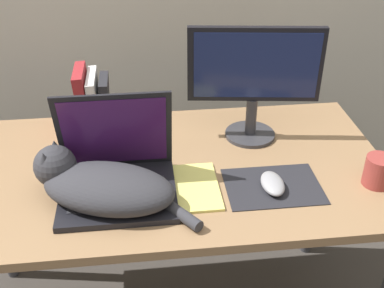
% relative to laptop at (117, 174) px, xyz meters
% --- Properties ---
extents(desk, '(1.38, 0.71, 0.71)m').
position_rel_laptop_xyz_m(desk, '(0.13, 0.10, -0.13)').
color(desk, '#93704C').
rests_on(desk, ground_plane).
extents(laptop, '(0.32, 0.28, 0.28)m').
position_rel_laptop_xyz_m(laptop, '(0.00, 0.00, 0.00)').
color(laptop, black).
rests_on(laptop, desk).
extents(cat, '(0.45, 0.30, 0.15)m').
position_rel_laptop_xyz_m(cat, '(-0.04, -0.05, 0.01)').
color(cat, '#333338').
rests_on(cat, desk).
extents(external_monitor, '(0.42, 0.17, 0.38)m').
position_rel_laptop_xyz_m(external_monitor, '(0.44, 0.25, 0.16)').
color(external_monitor, '#333338').
rests_on(external_monitor, desk).
extents(mousepad, '(0.27, 0.20, 0.00)m').
position_rel_laptop_xyz_m(mousepad, '(0.44, -0.04, -0.05)').
color(mousepad, '#232328').
rests_on(mousepad, desk).
extents(computer_mouse, '(0.06, 0.11, 0.03)m').
position_rel_laptop_xyz_m(computer_mouse, '(0.44, -0.05, -0.03)').
color(computer_mouse, '#99999E').
rests_on(computer_mouse, mousepad).
extents(book_row, '(0.11, 0.17, 0.22)m').
position_rel_laptop_xyz_m(book_row, '(-0.08, 0.36, 0.05)').
color(book_row, maroon).
rests_on(book_row, desk).
extents(notepad, '(0.20, 0.22, 0.01)m').
position_rel_laptop_xyz_m(notepad, '(0.18, -0.02, -0.05)').
color(notepad, '#E5DB6B').
rests_on(notepad, desk).
extents(mug, '(0.12, 0.08, 0.09)m').
position_rel_laptop_xyz_m(mug, '(0.74, -0.06, -0.01)').
color(mug, '#993833').
rests_on(mug, desk).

